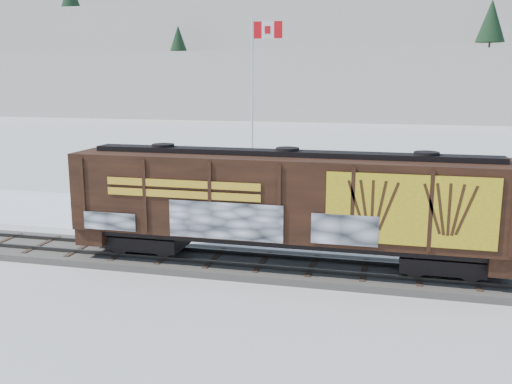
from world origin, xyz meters
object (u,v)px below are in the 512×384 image
(flagpole, at_px, (254,134))
(car_white, at_px, (265,205))
(hopper_railcar, at_px, (287,200))
(car_dark, at_px, (496,217))
(car_silver, at_px, (151,199))

(flagpole, bearing_deg, car_white, -69.90)
(hopper_railcar, distance_m, car_white, 8.93)
(car_dark, bearing_deg, car_silver, 111.45)
(hopper_railcar, distance_m, flagpole, 14.19)
(car_silver, height_order, car_white, car_silver)
(car_silver, xyz_separation_m, car_dark, (18.16, -0.01, 0.04))
(car_dark, bearing_deg, flagpole, 89.60)
(hopper_railcar, xyz_separation_m, car_silver, (-9.29, 7.91, -2.07))
(car_silver, xyz_separation_m, car_white, (6.49, 0.29, -0.09))
(flagpole, distance_m, car_dark, 14.95)
(flagpole, relative_size, car_silver, 2.49)
(hopper_railcar, height_order, flagpole, flagpole)
(car_silver, bearing_deg, hopper_railcar, -107.88)
(hopper_railcar, bearing_deg, car_dark, 41.69)
(hopper_railcar, xyz_separation_m, car_white, (-2.80, 8.20, -2.16))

